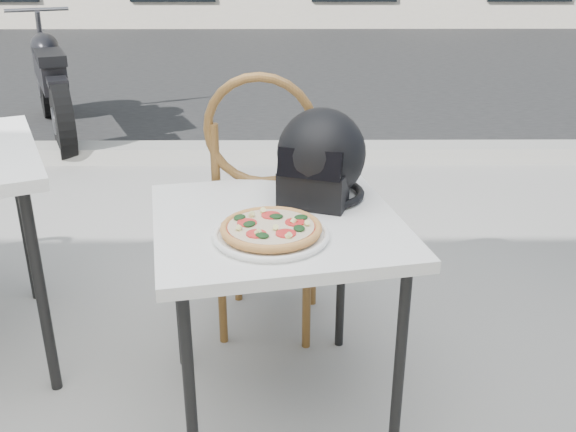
{
  "coord_description": "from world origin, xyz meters",
  "views": [
    {
      "loc": [
        0.36,
        -1.66,
        1.53
      ],
      "look_at": [
        0.37,
        0.1,
        0.78
      ],
      "focal_mm": 40.0,
      "sensor_mm": 36.0,
      "label": 1
    }
  ],
  "objects_px": {
    "helmet": "(320,160)",
    "cafe_table_main": "(277,237)",
    "cafe_chair_main": "(266,195)",
    "plate": "(271,235)",
    "motorcycle": "(51,84)",
    "pizza": "(271,228)"
  },
  "relations": [
    {
      "from": "helmet",
      "to": "cafe_table_main",
      "type": "bearing_deg",
      "value": -110.39
    },
    {
      "from": "helmet",
      "to": "cafe_chair_main",
      "type": "distance_m",
      "value": 0.43
    },
    {
      "from": "plate",
      "to": "cafe_chair_main",
      "type": "relative_size",
      "value": 0.33
    },
    {
      "from": "cafe_table_main",
      "to": "helmet",
      "type": "relative_size",
      "value": 2.31
    },
    {
      "from": "motorcycle",
      "to": "cafe_chair_main",
      "type": "bearing_deg",
      "value": -81.8
    },
    {
      "from": "plate",
      "to": "helmet",
      "type": "distance_m",
      "value": 0.38
    },
    {
      "from": "cafe_table_main",
      "to": "plate",
      "type": "bearing_deg",
      "value": -95.98
    },
    {
      "from": "helmet",
      "to": "cafe_chair_main",
      "type": "height_order",
      "value": "cafe_chair_main"
    },
    {
      "from": "helmet",
      "to": "pizza",
      "type": "bearing_deg",
      "value": -97.15
    },
    {
      "from": "pizza",
      "to": "helmet",
      "type": "height_order",
      "value": "helmet"
    },
    {
      "from": "cafe_table_main",
      "to": "cafe_chair_main",
      "type": "height_order",
      "value": "cafe_chair_main"
    },
    {
      "from": "plate",
      "to": "helmet",
      "type": "height_order",
      "value": "helmet"
    },
    {
      "from": "plate",
      "to": "cafe_table_main",
      "type": "bearing_deg",
      "value": 84.02
    },
    {
      "from": "pizza",
      "to": "cafe_chair_main",
      "type": "xyz_separation_m",
      "value": [
        -0.03,
        0.62,
        -0.14
      ]
    },
    {
      "from": "cafe_table_main",
      "to": "helmet",
      "type": "distance_m",
      "value": 0.3
    },
    {
      "from": "pizza",
      "to": "plate",
      "type": "bearing_deg",
      "value": -100.52
    },
    {
      "from": "cafe_chair_main",
      "to": "motorcycle",
      "type": "distance_m",
      "value": 3.56
    },
    {
      "from": "helmet",
      "to": "cafe_chair_main",
      "type": "relative_size",
      "value": 0.35
    },
    {
      "from": "helmet",
      "to": "motorcycle",
      "type": "relative_size",
      "value": 0.2
    },
    {
      "from": "cafe_table_main",
      "to": "motorcycle",
      "type": "distance_m",
      "value": 3.99
    },
    {
      "from": "cafe_chair_main",
      "to": "motorcycle",
      "type": "relative_size",
      "value": 0.59
    },
    {
      "from": "cafe_table_main",
      "to": "plate",
      "type": "distance_m",
      "value": 0.17
    }
  ]
}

